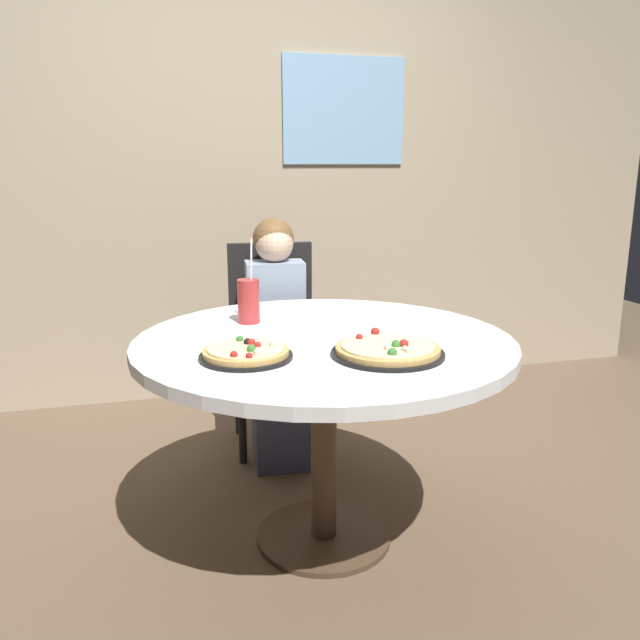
% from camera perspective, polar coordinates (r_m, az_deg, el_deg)
% --- Properties ---
extents(ground_plane, '(8.00, 8.00, 0.00)m').
position_cam_1_polar(ground_plane, '(2.47, 0.33, -18.60)').
color(ground_plane, brown).
extents(wall_with_window, '(5.20, 0.14, 2.90)m').
position_cam_1_polar(wall_with_window, '(3.75, -6.91, 15.58)').
color(wall_with_window, tan).
rests_on(wall_with_window, ground_plane).
extents(dining_table, '(1.27, 1.27, 0.75)m').
position_cam_1_polar(dining_table, '(2.19, 0.35, -3.90)').
color(dining_table, white).
rests_on(dining_table, ground_plane).
extents(chair_wooden, '(0.44, 0.44, 0.95)m').
position_cam_1_polar(chair_wooden, '(3.09, -4.16, -1.17)').
color(chair_wooden, black).
rests_on(chair_wooden, ground_plane).
extents(diner_child, '(0.28, 0.42, 1.08)m').
position_cam_1_polar(diner_child, '(2.93, -3.73, -2.94)').
color(diner_child, '#3F4766').
rests_on(diner_child, ground_plane).
extents(pizza_veggie, '(0.35, 0.35, 0.05)m').
position_cam_1_polar(pizza_veggie, '(1.98, 5.98, -2.66)').
color(pizza_veggie, black).
rests_on(pizza_veggie, dining_table).
extents(pizza_cheese, '(0.28, 0.28, 0.05)m').
position_cam_1_polar(pizza_cheese, '(1.95, -6.50, -2.90)').
color(pizza_cheese, black).
rests_on(pizza_cheese, dining_table).
extents(soda_cup, '(0.08, 0.08, 0.31)m').
position_cam_1_polar(soda_cup, '(2.37, -6.29, 1.67)').
color(soda_cup, '#B73333').
rests_on(soda_cup, dining_table).
extents(plate_small, '(0.18, 0.18, 0.01)m').
position_cam_1_polar(plate_small, '(2.61, -4.60, 1.11)').
color(plate_small, white).
rests_on(plate_small, dining_table).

